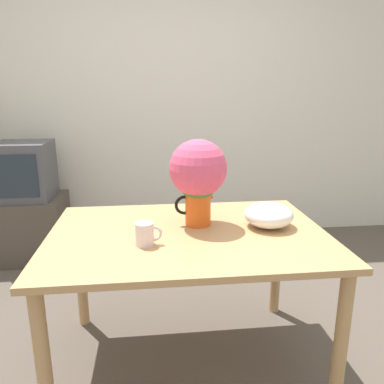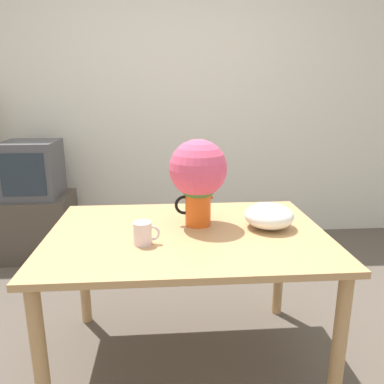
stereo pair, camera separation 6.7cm
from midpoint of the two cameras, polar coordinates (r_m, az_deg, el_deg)
name	(u,v)px [view 2 (the right image)]	position (r m, az deg, el deg)	size (l,w,h in m)	color
ground_plane	(192,367)	(2.16, 0.92, -25.18)	(12.00, 12.00, 0.00)	brown
wall_back	(176,102)	(3.58, -1.88, 13.55)	(8.00, 0.05, 2.60)	silver
table	(187,249)	(1.86, 0.34, -8.76)	(1.34, 0.94, 0.74)	tan
flower_vase	(198,175)	(1.85, 1.98, 2.65)	(0.29, 0.29, 0.44)	#E05619
coffee_mug	(143,233)	(1.67, -6.30, -6.28)	(0.12, 0.08, 0.10)	silver
white_bowl	(269,216)	(1.91, 12.64, -3.57)	(0.24, 0.24, 0.12)	white
tv_stand	(38,226)	(3.52, -21.85, -4.77)	(0.58, 0.51, 0.53)	#4C4238
tv_set	(32,169)	(3.39, -22.68, 3.20)	(0.44, 0.44, 0.47)	#4C4C51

